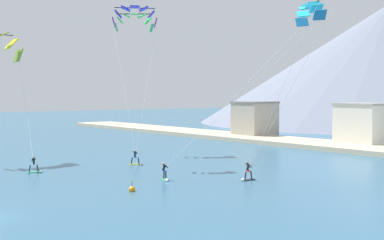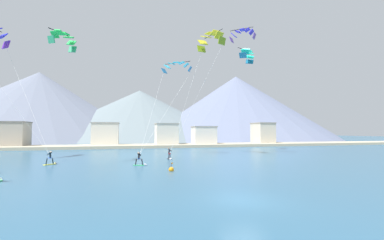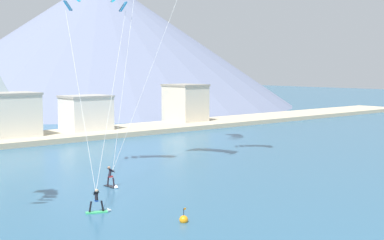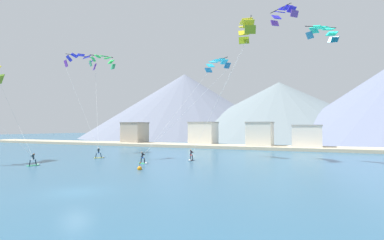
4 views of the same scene
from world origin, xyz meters
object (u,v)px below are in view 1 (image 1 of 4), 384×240
Objects in this scene: kitesurfer_mid_center at (36,168)px; parafoil_kite_distant_mid_solo at (134,20)px; parafoil_kite_far_left at (308,12)px; kitesurfer_far_left at (165,175)px; race_marker_buoy at (132,190)px; kitesurfer_near_trail at (247,174)px; parafoil_kite_near_lead at (135,15)px; kitesurfer_near_lead at (137,160)px.

parafoil_kite_distant_mid_solo is at bearing 75.89° from kitesurfer_mid_center.
parafoil_kite_far_left is 18.80m from parafoil_kite_distant_mid_solo.
kitesurfer_mid_center is at bearing -148.27° from kitesurfer_far_left.
parafoil_kite_distant_mid_solo reaches higher than race_marker_buoy.
kitesurfer_near_trail reaches higher than race_marker_buoy.
parafoil_kite_distant_mid_solo reaches higher than kitesurfer_far_left.
kitesurfer_far_left is 0.43× the size of parafoil_kite_distant_mid_solo.
parafoil_kite_distant_mid_solo is at bearing 147.42° from race_marker_buoy.
parafoil_kite_near_lead reaches higher than kitesurfer_mid_center.
parafoil_kite_distant_mid_solo is at bearing -166.84° from kitesurfer_near_trail.
parafoil_kite_far_left is 23.54m from race_marker_buoy.
parafoil_kite_far_left is (28.09, 1.84, -2.85)m from parafoil_kite_near_lead.
kitesurfer_near_trail is 31.86m from parafoil_kite_near_lead.
kitesurfer_near_lead is 11.38m from kitesurfer_mid_center.
parafoil_kite_distant_mid_solo is 4.05× the size of race_marker_buoy.
race_marker_buoy is (12.53, -8.01, -15.86)m from parafoil_kite_distant_mid_solo.
parafoil_kite_distant_mid_solo is (-14.24, -3.33, 15.46)m from kitesurfer_near_trail.
kitesurfer_far_left is 1.73× the size of race_marker_buoy.
parafoil_kite_far_left is at bearing 3.75° from parafoil_kite_near_lead.
parafoil_kite_near_lead is at bearing 148.92° from kitesurfer_near_lead.
kitesurfer_near_lead reaches higher than race_marker_buoy.
kitesurfer_near_lead is 16.60m from race_marker_buoy.
kitesurfer_mid_center is 18.74m from parafoil_kite_distant_mid_solo.
kitesurfer_mid_center is 0.43× the size of parafoil_kite_distant_mid_solo.
kitesurfer_far_left is 29.71m from parafoil_kite_near_lead.
parafoil_kite_far_left is at bearing 69.98° from kitesurfer_near_trail.
kitesurfer_far_left is at bearing -25.17° from parafoil_kite_near_lead.
parafoil_kite_near_lead is (-9.15, 17.57, 18.08)m from kitesurfer_mid_center.
kitesurfer_near_lead is 0.10× the size of parafoil_kite_near_lead.
parafoil_kite_near_lead reaches higher than race_marker_buoy.
parafoil_kite_near_lead is (-10.38, 6.25, 18.04)m from kitesurfer_near_lead.
parafoil_kite_far_left is 3.70× the size of parafoil_kite_distant_mid_solo.
kitesurfer_near_lead is 0.12× the size of parafoil_kite_far_left.
kitesurfer_near_trail is at bearing 13.16° from parafoil_kite_distant_mid_solo.
parafoil_kite_near_lead is (-21.34, 10.03, 18.07)m from kitesurfer_far_left.
race_marker_buoy is (24.24, -15.38, -18.43)m from parafoil_kite_near_lead.
kitesurfer_mid_center is 1.01× the size of kitesurfer_far_left.
parafoil_kite_near_lead is 18.06× the size of race_marker_buoy.
race_marker_buoy is at bearing -32.58° from parafoil_kite_distant_mid_solo.
kitesurfer_near_lead is at bearing -155.43° from parafoil_kite_far_left.
kitesurfer_near_trail is (15.57, 2.21, -0.00)m from kitesurfer_near_lead.
race_marker_buoy is (13.86, -9.12, -0.40)m from kitesurfer_near_lead.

